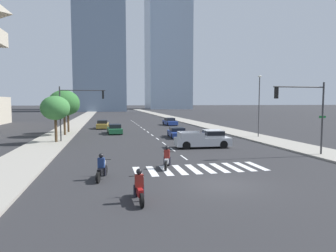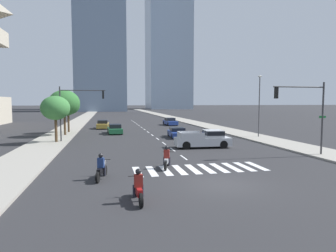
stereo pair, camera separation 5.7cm
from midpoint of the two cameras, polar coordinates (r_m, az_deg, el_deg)
name	(u,v)px [view 1 (the left image)]	position (r m, az deg, el deg)	size (l,w,h in m)	color
ground_plane	(222,184)	(16.08, 10.25, -11.02)	(800.00, 800.00, 0.00)	#28282B
sidewalk_east	(219,129)	(47.95, 9.86, -0.50)	(4.00, 260.00, 0.15)	gray
sidewalk_west	(64,132)	(44.92, -19.60, -1.05)	(4.00, 260.00, 0.15)	gray
crosswalk_near	(200,169)	(19.40, 6.13, -8.24)	(8.55, 2.82, 0.01)	silver
lane_divider_center	(144,130)	(46.54, -4.65, -0.70)	(0.14, 50.00, 0.01)	silver
motorcycle_lead	(167,159)	(19.36, -0.26, -6.49)	(0.94, 2.00, 1.49)	black
motorcycle_trailing	(139,189)	(13.06, -5.79, -12.01)	(0.70, 2.11, 1.49)	black
motorcycle_third	(102,169)	(17.05, -12.84, -8.14)	(0.84, 2.18, 1.49)	black
pickup_truck	(205,139)	(28.24, 7.17, -2.53)	(5.33, 2.28, 1.67)	#B7BABF
sedan_gold_0	(103,125)	(49.45, -12.62, 0.26)	(2.02, 4.56, 1.39)	#B28E38
sedan_green_1	(115,129)	(41.06, -10.38, -0.63)	(2.03, 4.54, 1.32)	#1E6038
sedan_blue_2	(170,122)	(55.35, 0.34, 0.82)	(2.07, 4.71, 1.37)	navy
sedan_blue_3	(177,133)	(36.17, 1.78, -1.32)	(2.20, 4.81, 1.20)	navy
traffic_signal_near	(305,105)	(25.41, 24.96, 3.73)	(4.70, 0.28, 5.75)	#333335
traffic_signal_far	(77,103)	(33.16, -17.24, 4.20)	(5.05, 0.28, 5.85)	#333335
street_lamp_east	(259,101)	(37.15, 17.24, 4.60)	(0.50, 0.24, 7.37)	#3F3F42
street_tree_nearest	(55,108)	(32.89, -21.10, 3.26)	(2.98, 2.98, 4.84)	#4C3823
street_tree_second	(64,103)	(39.57, -19.59, 4.21)	(3.86, 3.86, 5.71)	#4C3823
street_tree_third	(68,105)	(43.33, -18.92, 3.85)	(3.20, 3.20, 5.14)	#4C3823
office_tower_left_skyline	(99,13)	(154.44, -13.23, 20.58)	(23.49, 25.59, 95.14)	slate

